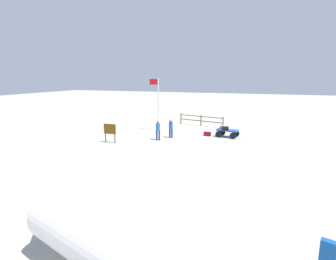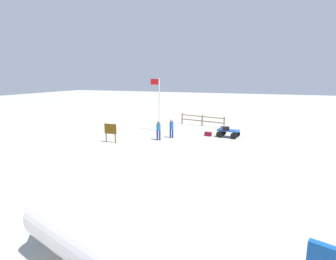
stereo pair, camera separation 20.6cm
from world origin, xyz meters
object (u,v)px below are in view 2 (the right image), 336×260
object	(u,v)px
worker_trailing	(158,129)
suitcase_navy	(224,128)
worker_lead	(171,127)
suitcase_dark	(226,129)
signboard	(110,130)
luggage_cart	(228,132)
suitcase_tan	(208,134)
flagpole	(158,100)

from	to	relation	value
worker_trailing	suitcase_navy	bearing A→B (deg)	-146.11
worker_trailing	worker_lead	bearing A→B (deg)	-120.71
suitcase_dark	signboard	world-z (taller)	signboard
worker_trailing	luggage_cart	bearing A→B (deg)	-148.63
suitcase_dark	suitcase_tan	distance (m)	1.67
suitcase_dark	flagpole	distance (m)	6.81
luggage_cart	suitcase_dark	world-z (taller)	suitcase_dark
suitcase_dark	worker_lead	bearing A→B (deg)	20.84
luggage_cart	worker_lead	xyz separation A→B (m)	(4.40, 1.94, 0.50)
luggage_cart	suitcase_navy	xyz separation A→B (m)	(0.34, -0.09, 0.34)
suitcase_navy	worker_lead	xyz separation A→B (m)	(4.06, 2.03, 0.16)
worker_trailing	flagpole	bearing A→B (deg)	-67.09
luggage_cart	flagpole	size ratio (longest dim) A/B	0.39
flagpole	suitcase_tan	bearing A→B (deg)	173.56
suitcase_navy	suitcase_tan	bearing A→B (deg)	9.50
luggage_cart	signboard	distance (m)	9.76
suitcase_tan	signboard	bearing A→B (deg)	37.26
worker_trailing	signboard	distance (m)	3.78
signboard	suitcase_navy	bearing A→B (deg)	-146.55
suitcase_tan	luggage_cart	bearing A→B (deg)	-175.34
suitcase_dark	flagpole	size ratio (longest dim) A/B	0.12
worker_lead	worker_trailing	size ratio (longest dim) A/B	1.03
luggage_cart	suitcase_tan	xyz separation A→B (m)	(1.68, 0.14, -0.27)
suitcase_tan	worker_lead	distance (m)	3.36
flagpole	signboard	world-z (taller)	flagpole
suitcase_navy	signboard	world-z (taller)	signboard
luggage_cart	signboard	bearing A→B (deg)	31.92
suitcase_navy	worker_trailing	distance (m)	5.72
worker_lead	signboard	world-z (taller)	worker_lead
suitcase_tan	worker_trailing	world-z (taller)	worker_trailing
luggage_cart	suitcase_dark	distance (m)	0.49
worker_lead	worker_trailing	distance (m)	1.35
suitcase_tan	worker_lead	world-z (taller)	worker_lead
worker_trailing	suitcase_dark	bearing A→B (deg)	-150.66
worker_trailing	signboard	bearing A→B (deg)	32.78
signboard	flagpole	bearing A→B (deg)	-106.93
suitcase_dark	signboard	xyz separation A→B (m)	(8.13, 4.83, 0.18)
suitcase_dark	worker_trailing	xyz separation A→B (m)	(4.95, 2.78, 0.12)
worker_lead	worker_trailing	world-z (taller)	worker_lead
suitcase_navy	luggage_cart	bearing A→B (deg)	165.63
suitcase_tan	signboard	size ratio (longest dim) A/B	0.40
luggage_cart	suitcase_dark	size ratio (longest dim) A/B	3.19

